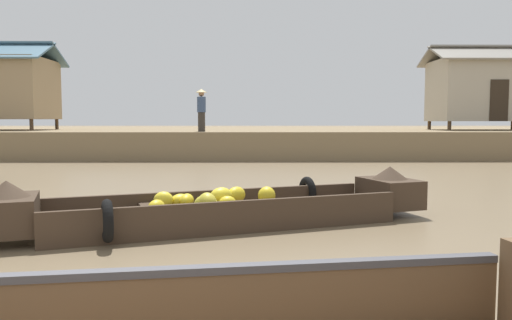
# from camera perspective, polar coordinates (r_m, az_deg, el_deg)

# --- Properties ---
(ground_plane) EXTENTS (300.00, 300.00, 0.00)m
(ground_plane) POSITION_cam_1_polar(r_m,az_deg,el_deg) (12.69, -6.83, -2.28)
(ground_plane) COLOR #726047
(riverbank_strip) EXTENTS (160.00, 20.00, 1.08)m
(riverbank_strip) POSITION_cam_1_polar(r_m,az_deg,el_deg) (28.22, -3.39, 2.56)
(riverbank_strip) COLOR #7F6B4C
(riverbank_strip) RESTS_ON ground
(banana_boat) EXTENTS (6.20, 3.00, 0.77)m
(banana_boat) POSITION_cam_1_polar(r_m,az_deg,el_deg) (7.08, -3.86, -5.56)
(banana_boat) COLOR #3D2D21
(banana_boat) RESTS_ON ground
(stilt_house_mid_left) EXTENTS (4.55, 3.71, 4.02)m
(stilt_house_mid_left) POSITION_cam_1_polar(r_m,az_deg,el_deg) (25.76, -26.76, 7.45)
(stilt_house_mid_left) COLOR #4C3826
(stilt_house_mid_left) RESTS_ON riverbank_strip
(stilt_house_mid_right) EXTENTS (5.20, 3.36, 3.87)m
(stilt_house_mid_right) POSITION_cam_1_polar(r_m,az_deg,el_deg) (25.44, 24.71, 7.39)
(stilt_house_mid_right) COLOR #4C3826
(stilt_house_mid_right) RESTS_ON riverbank_strip
(vendor_person) EXTENTS (0.44, 0.44, 1.66)m
(vendor_person) POSITION_cam_1_polar(r_m,az_deg,el_deg) (19.60, -6.28, 5.98)
(vendor_person) COLOR #332D28
(vendor_person) RESTS_ON riverbank_strip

